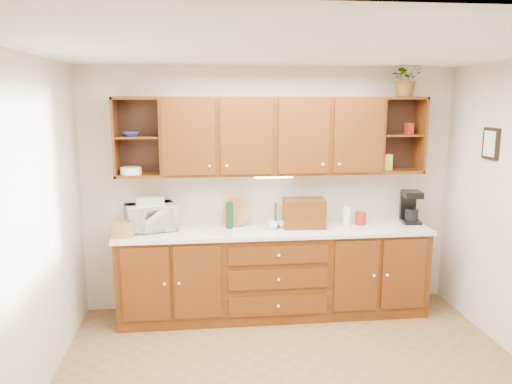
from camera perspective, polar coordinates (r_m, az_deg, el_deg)
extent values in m
plane|color=white|center=(3.62, 5.77, 15.85)|extent=(4.00, 4.00, 0.00)
plane|color=beige|center=(5.42, 1.64, 0.32)|extent=(4.00, 0.00, 4.00)
plane|color=beige|center=(3.87, -25.16, -4.89)|extent=(0.00, 3.50, 3.50)
cube|color=#3B1C06|center=(5.35, 2.05, -9.25)|extent=(3.20, 0.60, 0.90)
cube|color=silver|center=(5.20, 2.10, -4.41)|extent=(3.24, 0.64, 0.04)
cube|color=#3B1C06|center=(5.18, 1.93, 6.43)|extent=(2.30, 0.33, 0.80)
cube|color=black|center=(5.32, -13.23, 6.26)|extent=(0.45, 0.02, 0.80)
cube|color=black|center=(5.69, 15.63, 6.42)|extent=(0.45, 0.02, 0.80)
cube|color=#3B1C06|center=(5.16, -13.43, 6.13)|extent=(0.43, 0.30, 0.02)
cube|color=#3B1C06|center=(5.55, 16.22, 6.29)|extent=(0.43, 0.30, 0.02)
cube|color=#3B1C06|center=(5.54, 16.43, 10.26)|extent=(0.45, 0.33, 0.03)
cube|color=white|center=(5.18, 1.99, 1.75)|extent=(0.40, 0.05, 0.02)
cube|color=black|center=(5.22, 25.26, 5.02)|extent=(0.03, 0.24, 0.30)
cylinder|color=#9F7A42|center=(5.06, -15.01, -4.11)|extent=(0.26, 0.26, 0.15)
imported|color=beige|center=(5.21, -11.88, -2.85)|extent=(0.57, 0.47, 0.27)
cube|color=#DECA68|center=(5.17, -11.96, -0.94)|extent=(0.29, 0.22, 0.08)
cylinder|color=black|center=(5.19, -3.03, -2.66)|extent=(0.10, 0.10, 0.28)
cylinder|color=#9F7A42|center=(5.31, -2.21, -3.77)|extent=(0.32, 0.20, 0.31)
cube|color=#3B1C06|center=(5.24, 5.50, -2.42)|extent=(0.45, 0.30, 0.30)
cylinder|color=#3B1C06|center=(5.21, 2.25, -2.64)|extent=(0.02, 0.02, 0.27)
cylinder|color=#3B1C06|center=(5.24, 2.24, -3.99)|extent=(0.11, 0.11, 0.01)
imported|color=white|center=(5.24, 3.01, -3.63)|extent=(0.10, 0.10, 0.08)
imported|color=white|center=(5.29, 1.75, -3.50)|extent=(0.10, 0.10, 0.08)
imported|color=white|center=(5.17, 1.95, -3.84)|extent=(0.10, 0.10, 0.08)
cylinder|color=maroon|center=(5.46, 11.86, -2.99)|extent=(0.14, 0.14, 0.13)
cylinder|color=white|center=(5.40, 10.32, -2.72)|extent=(0.11, 0.11, 0.20)
cylinder|color=gold|center=(5.19, 7.23, -3.65)|extent=(0.10, 0.10, 0.11)
cube|color=black|center=(5.69, 17.24, -3.18)|extent=(0.22, 0.26, 0.04)
cube|color=black|center=(5.74, 16.96, -1.52)|extent=(0.17, 0.08, 0.30)
cube|color=black|center=(5.63, 17.41, -0.23)|extent=(0.22, 0.26, 0.07)
cylinder|color=black|center=(5.65, 17.36, -2.49)|extent=(0.16, 0.16, 0.13)
imported|color=navy|center=(5.14, -14.07, 6.44)|extent=(0.19, 0.19, 0.04)
cylinder|color=white|center=(5.18, -14.12, 2.38)|extent=(0.22, 0.22, 0.07)
cube|color=gold|center=(5.49, 14.73, 3.32)|extent=(0.11, 0.09, 0.17)
cube|color=maroon|center=(5.57, 17.10, 6.96)|extent=(0.09, 0.08, 0.12)
imported|color=#999999|center=(5.48, 16.80, 12.34)|extent=(0.39, 0.36, 0.37)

